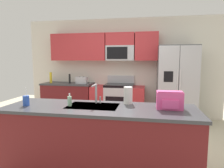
{
  "coord_description": "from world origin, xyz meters",
  "views": [
    {
      "loc": [
        0.7,
        -3.12,
        1.52
      ],
      "look_at": [
        0.03,
        0.6,
        1.05
      ],
      "focal_mm": 31.4,
      "sensor_mm": 36.0,
      "label": 1
    }
  ],
  "objects_px": {
    "toaster": "(82,80)",
    "bottle_yellow": "(51,78)",
    "pepper_mill": "(70,79)",
    "drink_cup_blue": "(26,101)",
    "sink_faucet": "(96,92)",
    "range_oven": "(118,102)",
    "soap_dispenser": "(70,101)",
    "refrigerator": "(176,85)",
    "backpack": "(170,100)",
    "paper_towel_roll": "(128,95)"
  },
  "relations": [
    {
      "from": "bottle_yellow",
      "to": "soap_dispenser",
      "type": "relative_size",
      "value": 1.69
    },
    {
      "from": "sink_faucet",
      "to": "refrigerator",
      "type": "bearing_deg",
      "value": 57.76
    },
    {
      "from": "toaster",
      "to": "bottle_yellow",
      "type": "xyz_separation_m",
      "value": [
        -0.86,
        -0.01,
        0.05
      ]
    },
    {
      "from": "drink_cup_blue",
      "to": "paper_towel_roll",
      "type": "distance_m",
      "value": 1.4
    },
    {
      "from": "toaster",
      "to": "bottle_yellow",
      "type": "bearing_deg",
      "value": -179.58
    },
    {
      "from": "soap_dispenser",
      "to": "paper_towel_roll",
      "type": "height_order",
      "value": "paper_towel_roll"
    },
    {
      "from": "toaster",
      "to": "pepper_mill",
      "type": "relative_size",
      "value": 1.15
    },
    {
      "from": "range_oven",
      "to": "soap_dispenser",
      "type": "xyz_separation_m",
      "value": [
        -0.28,
        -2.49,
        0.53
      ]
    },
    {
      "from": "soap_dispenser",
      "to": "refrigerator",
      "type": "bearing_deg",
      "value": 54.75
    },
    {
      "from": "soap_dispenser",
      "to": "drink_cup_blue",
      "type": "bearing_deg",
      "value": -171.27
    },
    {
      "from": "paper_towel_roll",
      "to": "backpack",
      "type": "height_order",
      "value": "paper_towel_roll"
    },
    {
      "from": "soap_dispenser",
      "to": "backpack",
      "type": "distance_m",
      "value": 1.31
    },
    {
      "from": "range_oven",
      "to": "drink_cup_blue",
      "type": "xyz_separation_m",
      "value": [
        -0.87,
        -2.58,
        0.53
      ]
    },
    {
      "from": "sink_faucet",
      "to": "drink_cup_blue",
      "type": "distance_m",
      "value": 0.95
    },
    {
      "from": "pepper_mill",
      "to": "bottle_yellow",
      "type": "xyz_separation_m",
      "value": [
        -0.51,
        -0.06,
        0.02
      ]
    },
    {
      "from": "backpack",
      "to": "toaster",
      "type": "bearing_deg",
      "value": 130.06
    },
    {
      "from": "refrigerator",
      "to": "sink_faucet",
      "type": "distance_m",
      "value": 2.62
    },
    {
      "from": "toaster",
      "to": "soap_dispenser",
      "type": "distance_m",
      "value": 2.53
    },
    {
      "from": "refrigerator",
      "to": "sink_faucet",
      "type": "height_order",
      "value": "refrigerator"
    },
    {
      "from": "drink_cup_blue",
      "to": "pepper_mill",
      "type": "bearing_deg",
      "value": 99.67
    },
    {
      "from": "bottle_yellow",
      "to": "paper_towel_roll",
      "type": "bearing_deg",
      "value": -43.04
    },
    {
      "from": "drink_cup_blue",
      "to": "bottle_yellow",
      "type": "bearing_deg",
      "value": 110.71
    },
    {
      "from": "drink_cup_blue",
      "to": "range_oven",
      "type": "bearing_deg",
      "value": 71.37
    },
    {
      "from": "refrigerator",
      "to": "sink_faucet",
      "type": "bearing_deg",
      "value": -122.24
    },
    {
      "from": "bottle_yellow",
      "to": "sink_faucet",
      "type": "relative_size",
      "value": 1.02
    },
    {
      "from": "refrigerator",
      "to": "pepper_mill",
      "type": "distance_m",
      "value": 2.73
    },
    {
      "from": "refrigerator",
      "to": "soap_dispenser",
      "type": "bearing_deg",
      "value": -125.25
    },
    {
      "from": "toaster",
      "to": "soap_dispenser",
      "type": "bearing_deg",
      "value": -74.49
    },
    {
      "from": "pepper_mill",
      "to": "sink_faucet",
      "type": "xyz_separation_m",
      "value": [
        1.34,
        -2.28,
        0.05
      ]
    },
    {
      "from": "drink_cup_blue",
      "to": "paper_towel_roll",
      "type": "relative_size",
      "value": 1.06
    },
    {
      "from": "toaster",
      "to": "pepper_mill",
      "type": "distance_m",
      "value": 0.36
    },
    {
      "from": "pepper_mill",
      "to": "drink_cup_blue",
      "type": "height_order",
      "value": "drink_cup_blue"
    },
    {
      "from": "range_oven",
      "to": "paper_towel_roll",
      "type": "height_order",
      "value": "paper_towel_roll"
    },
    {
      "from": "toaster",
      "to": "drink_cup_blue",
      "type": "bearing_deg",
      "value": -87.99
    },
    {
      "from": "toaster",
      "to": "pepper_mill",
      "type": "height_order",
      "value": "pepper_mill"
    },
    {
      "from": "toaster",
      "to": "bottle_yellow",
      "type": "relative_size",
      "value": 0.98
    },
    {
      "from": "pepper_mill",
      "to": "drink_cup_blue",
      "type": "relative_size",
      "value": 0.95
    },
    {
      "from": "paper_towel_roll",
      "to": "drink_cup_blue",
      "type": "bearing_deg",
      "value": -164.57
    },
    {
      "from": "refrigerator",
      "to": "backpack",
      "type": "relative_size",
      "value": 5.78
    },
    {
      "from": "soap_dispenser",
      "to": "paper_towel_roll",
      "type": "distance_m",
      "value": 0.81
    },
    {
      "from": "bottle_yellow",
      "to": "pepper_mill",
      "type": "bearing_deg",
      "value": 6.25
    },
    {
      "from": "sink_faucet",
      "to": "backpack",
      "type": "distance_m",
      "value": 1.0
    },
    {
      "from": "bottle_yellow",
      "to": "backpack",
      "type": "relative_size",
      "value": 0.9
    },
    {
      "from": "range_oven",
      "to": "toaster",
      "type": "height_order",
      "value": "range_oven"
    },
    {
      "from": "refrigerator",
      "to": "backpack",
      "type": "bearing_deg",
      "value": -99.76
    },
    {
      "from": "toaster",
      "to": "drink_cup_blue",
      "type": "relative_size",
      "value": 1.1
    },
    {
      "from": "toaster",
      "to": "bottle_yellow",
      "type": "distance_m",
      "value": 0.87
    },
    {
      "from": "sink_faucet",
      "to": "toaster",
      "type": "bearing_deg",
      "value": 113.87
    },
    {
      "from": "drink_cup_blue",
      "to": "paper_towel_roll",
      "type": "xyz_separation_m",
      "value": [
        1.35,
        0.37,
        0.05
      ]
    },
    {
      "from": "backpack",
      "to": "pepper_mill",
      "type": "bearing_deg",
      "value": 134.1
    }
  ]
}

